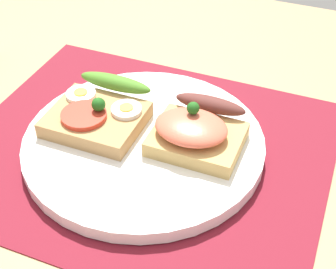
# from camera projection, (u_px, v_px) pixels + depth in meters

# --- Properties ---
(ground_plane) EXTENTS (1.20, 0.90, 0.03)m
(ground_plane) POSITION_uv_depth(u_px,v_px,m) (145.00, 161.00, 0.59)
(ground_plane) COLOR tan
(placemat) EXTENTS (0.42, 0.35, 0.00)m
(placemat) POSITION_uv_depth(u_px,v_px,m) (144.00, 150.00, 0.58)
(placemat) COLOR maroon
(placemat) RESTS_ON ground_plane
(plate) EXTENTS (0.28, 0.28, 0.02)m
(plate) POSITION_uv_depth(u_px,v_px,m) (144.00, 143.00, 0.57)
(plate) COLOR white
(plate) RESTS_ON placemat
(sandwich_egg_tomato) EXTENTS (0.11, 0.10, 0.04)m
(sandwich_egg_tomato) POSITION_uv_depth(u_px,v_px,m) (100.00, 111.00, 0.58)
(sandwich_egg_tomato) COLOR tan
(sandwich_egg_tomato) RESTS_ON plate
(sandwich_salmon) EXTENTS (0.10, 0.09, 0.05)m
(sandwich_salmon) POSITION_uv_depth(u_px,v_px,m) (196.00, 130.00, 0.55)
(sandwich_salmon) COLOR tan
(sandwich_salmon) RESTS_ON plate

